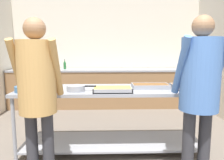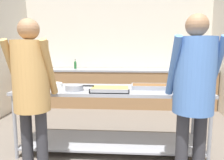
{
  "view_description": "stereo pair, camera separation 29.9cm",
  "coord_description": "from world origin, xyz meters",
  "px_view_note": "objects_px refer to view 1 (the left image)",
  "views": [
    {
      "loc": [
        -0.03,
        -1.15,
        1.39
      ],
      "look_at": [
        0.06,
        1.81,
        0.96
      ],
      "focal_mm": 35.0,
      "sensor_mm": 36.0,
      "label": 1
    },
    {
      "loc": [
        0.27,
        -1.15,
        1.39
      ],
      "look_at": [
        0.06,
        1.81,
        0.96
      ],
      "focal_mm": 35.0,
      "sensor_mm": 36.0,
      "label": 2
    }
  ],
  "objects_px": {
    "plate_stack": "(53,86)",
    "guest_serving_left": "(200,83)",
    "sauce_pan": "(76,88)",
    "water_bottle": "(65,65)",
    "broccoli_bowl": "(25,88)",
    "serving_tray_greens": "(113,90)",
    "serving_tray_roast": "(150,86)",
    "guest_serving_right": "(37,85)",
    "serving_tray_vegetables": "(188,87)"
  },
  "relations": [
    {
      "from": "serving_tray_roast",
      "to": "serving_tray_vegetables",
      "type": "bearing_deg",
      "value": -7.74
    },
    {
      "from": "plate_stack",
      "to": "water_bottle",
      "type": "distance_m",
      "value": 2.38
    },
    {
      "from": "sauce_pan",
      "to": "serving_tray_greens",
      "type": "xyz_separation_m",
      "value": [
        0.45,
        -0.04,
        -0.01
      ]
    },
    {
      "from": "sauce_pan",
      "to": "plate_stack",
      "type": "bearing_deg",
      "value": 148.36
    },
    {
      "from": "sauce_pan",
      "to": "serving_tray_roast",
      "type": "xyz_separation_m",
      "value": [
        0.97,
        0.2,
        -0.01
      ]
    },
    {
      "from": "broccoli_bowl",
      "to": "sauce_pan",
      "type": "height_order",
      "value": "broccoli_bowl"
    },
    {
      "from": "broccoli_bowl",
      "to": "sauce_pan",
      "type": "bearing_deg",
      "value": 1.05
    },
    {
      "from": "plate_stack",
      "to": "guest_serving_left",
      "type": "distance_m",
      "value": 1.83
    },
    {
      "from": "broccoli_bowl",
      "to": "serving_tray_roast",
      "type": "bearing_deg",
      "value": 7.48
    },
    {
      "from": "guest_serving_right",
      "to": "serving_tray_roast",
      "type": "bearing_deg",
      "value": 31.65
    },
    {
      "from": "plate_stack",
      "to": "sauce_pan",
      "type": "bearing_deg",
      "value": -31.64
    },
    {
      "from": "serving_tray_greens",
      "to": "guest_serving_left",
      "type": "height_order",
      "value": "guest_serving_left"
    },
    {
      "from": "guest_serving_right",
      "to": "water_bottle",
      "type": "xyz_separation_m",
      "value": [
        -0.31,
        3.15,
        -0.03
      ]
    },
    {
      "from": "serving_tray_vegetables",
      "to": "guest_serving_left",
      "type": "bearing_deg",
      "value": -102.55
    },
    {
      "from": "broccoli_bowl",
      "to": "guest_serving_left",
      "type": "relative_size",
      "value": 0.15
    },
    {
      "from": "guest_serving_right",
      "to": "guest_serving_left",
      "type": "bearing_deg",
      "value": -0.38
    },
    {
      "from": "sauce_pan",
      "to": "guest_serving_right",
      "type": "xyz_separation_m",
      "value": [
        -0.29,
        -0.58,
        0.13
      ]
    },
    {
      "from": "plate_stack",
      "to": "guest_serving_right",
      "type": "bearing_deg",
      "value": -86.66
    },
    {
      "from": "broccoli_bowl",
      "to": "water_bottle",
      "type": "relative_size",
      "value": 1.1
    },
    {
      "from": "broccoli_bowl",
      "to": "serving_tray_roast",
      "type": "distance_m",
      "value": 1.61
    },
    {
      "from": "serving_tray_greens",
      "to": "serving_tray_roast",
      "type": "bearing_deg",
      "value": 24.8
    },
    {
      "from": "serving_tray_roast",
      "to": "guest_serving_left",
      "type": "height_order",
      "value": "guest_serving_left"
    },
    {
      "from": "serving_tray_vegetables",
      "to": "broccoli_bowl",
      "type": "bearing_deg",
      "value": -176.04
    },
    {
      "from": "sauce_pan",
      "to": "serving_tray_vegetables",
      "type": "xyz_separation_m",
      "value": [
        1.46,
        0.13,
        -0.01
      ]
    },
    {
      "from": "broccoli_bowl",
      "to": "sauce_pan",
      "type": "distance_m",
      "value": 0.62
    },
    {
      "from": "serving_tray_roast",
      "to": "broccoli_bowl",
      "type": "bearing_deg",
      "value": -172.52
    },
    {
      "from": "water_bottle",
      "to": "broccoli_bowl",
      "type": "bearing_deg",
      "value": -90.41
    },
    {
      "from": "broccoli_bowl",
      "to": "serving_tray_vegetables",
      "type": "height_order",
      "value": "broccoli_bowl"
    },
    {
      "from": "serving_tray_greens",
      "to": "serving_tray_roast",
      "type": "xyz_separation_m",
      "value": [
        0.52,
        0.24,
        -0.0
      ]
    },
    {
      "from": "serving_tray_greens",
      "to": "guest_serving_left",
      "type": "distance_m",
      "value": 1.02
    },
    {
      "from": "sauce_pan",
      "to": "guest_serving_right",
      "type": "bearing_deg",
      "value": -116.78
    },
    {
      "from": "broccoli_bowl",
      "to": "serving_tray_greens",
      "type": "bearing_deg",
      "value": -1.6
    },
    {
      "from": "serving_tray_vegetables",
      "to": "serving_tray_greens",
      "type": "bearing_deg",
      "value": -170.16
    },
    {
      "from": "serving_tray_vegetables",
      "to": "serving_tray_roast",
      "type": "bearing_deg",
      "value": 172.26
    },
    {
      "from": "guest_serving_right",
      "to": "plate_stack",
      "type": "bearing_deg",
      "value": 93.34
    },
    {
      "from": "sauce_pan",
      "to": "serving_tray_roast",
      "type": "height_order",
      "value": "sauce_pan"
    },
    {
      "from": "serving_tray_roast",
      "to": "water_bottle",
      "type": "relative_size",
      "value": 2.15
    },
    {
      "from": "serving_tray_vegetables",
      "to": "water_bottle",
      "type": "distance_m",
      "value": 3.2
    },
    {
      "from": "serving_tray_roast",
      "to": "sauce_pan",
      "type": "bearing_deg",
      "value": -168.48
    },
    {
      "from": "broccoli_bowl",
      "to": "sauce_pan",
      "type": "xyz_separation_m",
      "value": [
        0.62,
        0.01,
        -0.01
      ]
    },
    {
      "from": "serving_tray_roast",
      "to": "guest_serving_left",
      "type": "xyz_separation_m",
      "value": [
        0.32,
        -0.79,
        0.16
      ]
    },
    {
      "from": "serving_tray_vegetables",
      "to": "guest_serving_left",
      "type": "height_order",
      "value": "guest_serving_left"
    },
    {
      "from": "guest_serving_right",
      "to": "water_bottle",
      "type": "relative_size",
      "value": 7.33
    },
    {
      "from": "plate_stack",
      "to": "water_bottle",
      "type": "relative_size",
      "value": 1.04
    },
    {
      "from": "guest_serving_left",
      "to": "guest_serving_right",
      "type": "distance_m",
      "value": 1.59
    },
    {
      "from": "plate_stack",
      "to": "serving_tray_roast",
      "type": "height_order",
      "value": "plate_stack"
    },
    {
      "from": "sauce_pan",
      "to": "water_bottle",
      "type": "height_order",
      "value": "water_bottle"
    },
    {
      "from": "broccoli_bowl",
      "to": "guest_serving_left",
      "type": "xyz_separation_m",
      "value": [
        1.92,
        -0.58,
        0.14
      ]
    },
    {
      "from": "serving_tray_greens",
      "to": "guest_serving_right",
      "type": "height_order",
      "value": "guest_serving_right"
    },
    {
      "from": "broccoli_bowl",
      "to": "guest_serving_right",
      "type": "bearing_deg",
      "value": -60.12
    }
  ]
}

